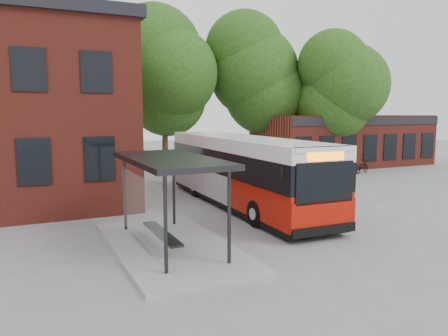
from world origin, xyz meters
name	(u,v)px	position (x,y,z in m)	size (l,w,h in m)	color
ground	(276,225)	(0.00, 0.00, 0.00)	(100.00, 100.00, 0.00)	slate
shop_row	(343,140)	(15.00, 14.00, 2.00)	(14.00, 6.20, 4.00)	maroon
bus_shelter	(170,203)	(-4.50, -1.00, 1.45)	(3.60, 7.00, 2.90)	#242427
bike_rail	(315,173)	(9.28, 10.00, 0.19)	(5.20, 0.10, 0.38)	#242427
tree_0	(63,92)	(-6.00, 16.00, 5.50)	(7.92, 7.92, 11.00)	#1E4211
tree_1	(164,99)	(1.00, 17.00, 5.20)	(7.92, 7.92, 10.40)	#1E4211
tree_2	(256,96)	(8.00, 16.00, 5.50)	(7.92, 7.92, 11.00)	#1E4211
tree_3	(341,107)	(13.00, 12.00, 4.64)	(7.04, 7.04, 9.28)	#1E4211
city_bus	(242,172)	(0.38, 3.57, 1.57)	(2.63, 12.35, 3.14)	#A91306
bicycle_0	(273,170)	(6.54, 10.90, 0.46)	(0.61, 1.74, 0.91)	#570709
bicycle_1	(286,168)	(7.51, 10.85, 0.51)	(0.48, 1.68, 1.01)	black
bicycle_2	(296,170)	(7.63, 9.87, 0.50)	(0.67, 1.91, 1.00)	black
bicycle_3	(314,169)	(8.99, 9.75, 0.46)	(0.43, 1.54, 0.92)	black
bicycle_4	(321,170)	(9.26, 9.29, 0.50)	(0.66, 1.89, 0.99)	black
bicycle_5	(329,169)	(10.11, 9.56, 0.48)	(0.45, 1.60, 0.96)	black
bicycle_6	(326,167)	(10.68, 10.64, 0.43)	(0.58, 1.65, 0.87)	black
bicycle_7	(345,166)	(11.98, 10.18, 0.50)	(0.47, 1.65, 0.99)	#26252B
bicycle_extra_0	(362,167)	(12.93, 9.53, 0.46)	(0.62, 1.77, 0.93)	black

